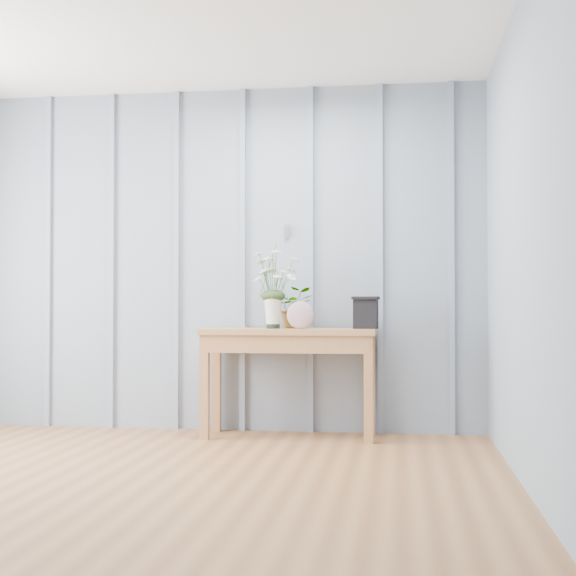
# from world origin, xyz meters

# --- Properties ---
(ground) EXTENTS (4.50, 4.50, 0.00)m
(ground) POSITION_xyz_m (0.00, 0.00, 0.00)
(ground) COLOR brown
(ground) RESTS_ON ground
(room_shell) EXTENTS (4.00, 4.50, 2.50)m
(room_shell) POSITION_xyz_m (0.00, 0.92, 1.99)
(room_shell) COLOR gray
(room_shell) RESTS_ON ground
(sideboard) EXTENTS (1.20, 0.45, 0.75)m
(sideboard) POSITION_xyz_m (0.63, 1.99, 0.64)
(sideboard) COLOR #A16E41
(sideboard) RESTS_ON ground
(daisy_vase) EXTENTS (0.41, 0.31, 0.58)m
(daisy_vase) POSITION_xyz_m (0.52, 1.95, 1.11)
(daisy_vase) COLOR black
(daisy_vase) RESTS_ON sideboard
(spider_plant) EXTENTS (0.29, 0.26, 0.29)m
(spider_plant) POSITION_xyz_m (0.65, 2.11, 0.89)
(spider_plant) COLOR #1D3416
(spider_plant) RESTS_ON sideboard
(felt_disc_vessel) EXTENTS (0.19, 0.07, 0.19)m
(felt_disc_vessel) POSITION_xyz_m (0.72, 1.91, 0.84)
(felt_disc_vessel) COLOR #7B445E
(felt_disc_vessel) RESTS_ON sideboard
(carved_box) EXTENTS (0.19, 0.16, 0.22)m
(carved_box) POSITION_xyz_m (1.16, 2.01, 0.86)
(carved_box) COLOR black
(carved_box) RESTS_ON sideboard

